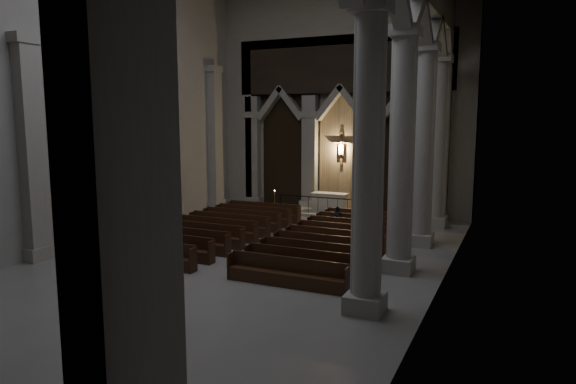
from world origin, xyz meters
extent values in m
plane|color=gray|center=(0.00, 0.00, 0.00)|extent=(24.00, 24.00, 0.00)
cube|color=#9B9991|center=(0.00, 12.00, 6.00)|extent=(14.00, 0.10, 12.00)
cube|color=#9B9991|center=(-7.00, 0.00, 6.00)|extent=(0.10, 24.00, 12.00)
cube|color=#9B9991|center=(7.00, 0.00, 6.00)|extent=(0.10, 24.00, 12.00)
cube|color=#9C9991|center=(-5.40, 11.50, 3.20)|extent=(0.80, 0.50, 6.40)
cube|color=#9C9991|center=(-5.40, 11.50, 0.25)|extent=(1.05, 0.70, 0.50)
cube|color=#9C9991|center=(-5.40, 11.50, 5.35)|extent=(1.00, 0.65, 0.35)
cube|color=#9C9991|center=(-1.80, 11.50, 3.20)|extent=(0.80, 0.50, 6.40)
cube|color=#9C9991|center=(-1.80, 11.50, 0.25)|extent=(1.05, 0.70, 0.50)
cube|color=#9C9991|center=(-1.80, 11.50, 5.35)|extent=(1.00, 0.65, 0.35)
cube|color=#9C9991|center=(1.80, 11.50, 3.20)|extent=(0.80, 0.50, 6.40)
cube|color=#9C9991|center=(1.80, 11.50, 0.25)|extent=(1.05, 0.70, 0.50)
cube|color=#9C9991|center=(1.80, 11.50, 5.35)|extent=(1.00, 0.65, 0.35)
cube|color=#9C9991|center=(5.40, 11.50, 3.20)|extent=(0.80, 0.50, 6.40)
cube|color=#9C9991|center=(5.40, 11.50, 0.25)|extent=(1.05, 0.70, 0.50)
cube|color=#9C9991|center=(5.40, 11.50, 5.35)|extent=(1.00, 0.65, 0.35)
cube|color=black|center=(-3.60, 11.85, 3.50)|extent=(2.60, 0.15, 7.00)
cube|color=#917B5D|center=(0.00, 11.85, 3.50)|extent=(2.60, 0.15, 7.00)
cube|color=black|center=(3.60, 11.85, 3.50)|extent=(2.60, 0.15, 7.00)
cube|color=black|center=(0.00, 11.50, 8.00)|extent=(12.00, 0.50, 3.00)
cube|color=#9C9991|center=(-6.20, 11.50, 4.50)|extent=(1.60, 0.50, 9.00)
cube|color=#9C9991|center=(6.20, 11.50, 4.50)|extent=(1.60, 0.50, 9.00)
cube|color=#9C9991|center=(0.00, 11.50, 10.50)|extent=(14.00, 0.50, 3.00)
plane|color=#FFE572|center=(0.00, 11.82, 3.50)|extent=(1.50, 0.00, 1.50)
cube|color=#52381C|center=(0.00, 11.73, 3.50)|extent=(0.13, 0.08, 1.80)
cube|color=#52381C|center=(0.00, 11.73, 3.85)|extent=(1.10, 0.08, 0.13)
cube|color=tan|center=(0.00, 11.67, 3.45)|extent=(0.26, 0.10, 0.60)
sphere|color=tan|center=(0.00, 11.67, 3.85)|extent=(0.17, 0.17, 0.17)
cylinder|color=tan|center=(-0.26, 11.67, 3.82)|extent=(0.45, 0.08, 0.08)
cylinder|color=tan|center=(0.26, 11.67, 3.82)|extent=(0.45, 0.08, 0.08)
cube|color=#9C9991|center=(5.50, 9.50, 0.25)|extent=(1.00, 1.00, 0.50)
cylinder|color=#9C9991|center=(5.50, 9.50, 4.00)|extent=(0.70, 0.70, 7.50)
cube|color=#9C9991|center=(5.50, 9.50, 7.85)|extent=(0.95, 0.95, 0.35)
cube|color=#9C9991|center=(5.50, 5.50, 0.25)|extent=(1.00, 1.00, 0.50)
cylinder|color=#9C9991|center=(5.50, 5.50, 4.00)|extent=(0.70, 0.70, 7.50)
cube|color=#9C9991|center=(5.50, 5.50, 7.85)|extent=(0.95, 0.95, 0.35)
cube|color=#9C9991|center=(5.50, 1.50, 0.25)|extent=(1.00, 1.00, 0.50)
cylinder|color=#9C9991|center=(5.50, 1.50, 4.00)|extent=(0.70, 0.70, 7.50)
cube|color=#9C9991|center=(5.50, 1.50, 7.85)|extent=(0.95, 0.95, 0.35)
cube|color=#9C9991|center=(5.50, -2.50, 0.25)|extent=(1.00, 1.00, 0.50)
cylinder|color=#9C9991|center=(5.50, -2.50, 4.00)|extent=(0.70, 0.70, 7.50)
cube|color=#9C9991|center=(5.50, -2.50, 7.85)|extent=(0.95, 0.95, 0.35)
cube|color=#9C9991|center=(5.50, 11.40, 4.60)|extent=(0.55, 1.20, 9.20)
cube|color=#9C9991|center=(5.50, -11.40, 4.60)|extent=(0.55, 1.20, 9.20)
cube|color=#9C9991|center=(-6.75, 9.50, 0.25)|extent=(0.60, 1.00, 0.50)
cube|color=#9C9991|center=(-6.75, 9.50, 4.00)|extent=(0.50, 0.80, 7.50)
cube|color=#9C9991|center=(-6.75, 9.50, 7.85)|extent=(0.60, 1.00, 0.35)
cube|color=#9C9991|center=(-6.75, 5.50, 0.25)|extent=(0.60, 1.00, 0.50)
cube|color=#9C9991|center=(-6.75, 5.50, 4.00)|extent=(0.50, 0.80, 7.50)
cube|color=#9C9991|center=(-6.75, 5.50, 7.85)|extent=(0.60, 1.00, 0.35)
cube|color=#9C9991|center=(-6.75, 1.50, 0.25)|extent=(0.60, 1.00, 0.50)
cube|color=#9C9991|center=(-6.75, 1.50, 4.00)|extent=(0.50, 0.80, 7.50)
cube|color=#9C9991|center=(-6.75, 1.50, 7.85)|extent=(0.60, 1.00, 0.35)
cube|color=#9C9991|center=(-6.75, -2.50, 0.25)|extent=(0.60, 1.00, 0.50)
cube|color=#9C9991|center=(-6.75, -2.50, 4.00)|extent=(0.50, 0.80, 7.50)
cube|color=#9C9991|center=(-6.75, -2.50, 7.85)|extent=(0.60, 1.00, 0.35)
cube|color=#9C9991|center=(0.00, 10.60, 0.07)|extent=(8.50, 2.60, 0.15)
cube|color=beige|center=(-0.26, 10.60, 0.63)|extent=(1.80, 0.70, 0.95)
cube|color=silver|center=(-0.26, 10.60, 1.12)|extent=(1.95, 0.78, 0.04)
cube|color=black|center=(0.00, 9.58, 1.03)|extent=(5.41, 0.05, 0.05)
cube|color=black|center=(-2.71, 9.58, 0.54)|extent=(0.09, 0.09, 1.08)
cube|color=black|center=(2.71, 9.58, 0.54)|extent=(0.09, 0.09, 1.08)
cylinder|color=black|center=(-2.16, 9.58, 0.51)|extent=(0.02, 0.02, 1.00)
cylinder|color=black|center=(-1.62, 9.58, 0.51)|extent=(0.02, 0.02, 1.00)
cylinder|color=black|center=(-1.08, 9.58, 0.51)|extent=(0.02, 0.02, 1.00)
cylinder|color=black|center=(-0.54, 9.58, 0.51)|extent=(0.02, 0.02, 1.00)
cylinder|color=black|center=(0.00, 9.58, 0.51)|extent=(0.02, 0.02, 1.00)
cylinder|color=black|center=(0.54, 9.58, 0.51)|extent=(0.02, 0.02, 1.00)
cylinder|color=black|center=(1.08, 9.58, 0.51)|extent=(0.02, 0.02, 1.00)
cylinder|color=black|center=(1.62, 9.58, 0.51)|extent=(0.02, 0.02, 1.00)
cylinder|color=black|center=(2.16, 9.58, 0.51)|extent=(0.02, 0.02, 1.00)
cylinder|color=#AD8A35|center=(-3.17, 9.75, 0.02)|extent=(0.21, 0.21, 0.04)
cylinder|color=#AD8A35|center=(-3.17, 9.75, 0.52)|extent=(0.03, 0.03, 1.00)
cylinder|color=#AD8A35|center=(-3.17, 9.75, 1.02)|extent=(0.10, 0.10, 0.02)
cylinder|color=beige|center=(-3.17, 9.75, 1.11)|extent=(0.04, 0.04, 0.17)
sphere|color=#FFCA59|center=(-3.17, 9.75, 1.21)|extent=(0.04, 0.04, 0.04)
cylinder|color=#AD8A35|center=(2.65, 9.06, 0.03)|extent=(0.26, 0.26, 0.05)
cylinder|color=#AD8A35|center=(2.65, 9.06, 0.65)|extent=(0.04, 0.04, 1.24)
cylinder|color=#AD8A35|center=(2.65, 9.06, 1.27)|extent=(0.13, 0.13, 0.02)
cylinder|color=beige|center=(2.65, 9.06, 1.38)|extent=(0.05, 0.05, 0.22)
sphere|color=#FFCA59|center=(2.65, 9.06, 1.51)|extent=(0.05, 0.05, 0.05)
cube|color=black|center=(-2.70, 7.49, 0.21)|extent=(3.94, 0.37, 0.42)
cube|color=black|center=(-2.70, 7.67, 0.66)|extent=(3.94, 0.07, 0.47)
cube|color=black|center=(-4.67, 7.49, 0.42)|extent=(0.06, 0.42, 0.84)
cube|color=black|center=(-0.73, 7.49, 0.42)|extent=(0.06, 0.42, 0.84)
cube|color=black|center=(2.70, 7.49, 0.21)|extent=(3.94, 0.37, 0.42)
cube|color=black|center=(2.70, 7.67, 0.66)|extent=(3.94, 0.07, 0.47)
cube|color=black|center=(0.73, 7.49, 0.42)|extent=(0.06, 0.42, 0.84)
cube|color=black|center=(4.67, 7.49, 0.42)|extent=(0.06, 0.42, 0.84)
cube|color=black|center=(-2.70, 6.37, 0.21)|extent=(3.94, 0.37, 0.42)
cube|color=black|center=(-2.70, 6.55, 0.66)|extent=(3.94, 0.07, 0.47)
cube|color=black|center=(-4.67, 6.37, 0.42)|extent=(0.06, 0.42, 0.84)
cube|color=black|center=(-0.73, 6.37, 0.42)|extent=(0.06, 0.42, 0.84)
cube|color=black|center=(2.70, 6.37, 0.21)|extent=(3.94, 0.37, 0.42)
cube|color=black|center=(2.70, 6.55, 0.66)|extent=(3.94, 0.07, 0.47)
cube|color=black|center=(0.73, 6.37, 0.42)|extent=(0.06, 0.42, 0.84)
cube|color=black|center=(4.67, 6.37, 0.42)|extent=(0.06, 0.42, 0.84)
cube|color=black|center=(-2.70, 5.25, 0.21)|extent=(3.94, 0.37, 0.42)
cube|color=black|center=(-2.70, 5.43, 0.66)|extent=(3.94, 0.07, 0.47)
cube|color=black|center=(-4.67, 5.25, 0.42)|extent=(0.06, 0.42, 0.84)
cube|color=black|center=(-0.73, 5.25, 0.42)|extent=(0.06, 0.42, 0.84)
cube|color=black|center=(2.70, 5.25, 0.21)|extent=(3.94, 0.37, 0.42)
cube|color=black|center=(2.70, 5.43, 0.66)|extent=(3.94, 0.07, 0.47)
cube|color=black|center=(0.73, 5.25, 0.42)|extent=(0.06, 0.42, 0.84)
cube|color=black|center=(4.67, 5.25, 0.42)|extent=(0.06, 0.42, 0.84)
cube|color=black|center=(-2.70, 4.14, 0.21)|extent=(3.94, 0.37, 0.42)
cube|color=black|center=(-2.70, 4.32, 0.66)|extent=(3.94, 0.07, 0.47)
cube|color=black|center=(-4.67, 4.14, 0.42)|extent=(0.06, 0.42, 0.84)
cube|color=black|center=(-0.73, 4.14, 0.42)|extent=(0.06, 0.42, 0.84)
cube|color=black|center=(2.70, 4.14, 0.21)|extent=(3.94, 0.37, 0.42)
cube|color=black|center=(2.70, 4.32, 0.66)|extent=(3.94, 0.07, 0.47)
cube|color=black|center=(0.73, 4.14, 0.42)|extent=(0.06, 0.42, 0.84)
cube|color=black|center=(4.67, 4.14, 0.42)|extent=(0.06, 0.42, 0.84)
cube|color=black|center=(-2.70, 3.02, 0.21)|extent=(3.94, 0.37, 0.42)
cube|color=black|center=(-2.70, 3.20, 0.66)|extent=(3.94, 0.07, 0.47)
cube|color=black|center=(-4.67, 3.02, 0.42)|extent=(0.06, 0.42, 0.84)
cube|color=black|center=(-0.73, 3.02, 0.42)|extent=(0.06, 0.42, 0.84)
cube|color=black|center=(2.70, 3.02, 0.21)|extent=(3.94, 0.37, 0.42)
cube|color=black|center=(2.70, 3.20, 0.66)|extent=(3.94, 0.07, 0.47)
cube|color=black|center=(0.73, 3.02, 0.42)|extent=(0.06, 0.42, 0.84)
cube|color=black|center=(4.67, 3.02, 0.42)|extent=(0.06, 0.42, 0.84)
cube|color=black|center=(-2.70, 1.91, 0.21)|extent=(3.94, 0.37, 0.42)
cube|color=black|center=(-2.70, 2.08, 0.66)|extent=(3.94, 0.07, 0.47)
cube|color=black|center=(-4.67, 1.91, 0.42)|extent=(0.06, 0.42, 0.84)
cube|color=black|center=(-0.73, 1.91, 0.42)|extent=(0.06, 0.42, 0.84)
cube|color=black|center=(2.70, 1.91, 0.21)|extent=(3.94, 0.37, 0.42)
cube|color=black|center=(2.70, 2.08, 0.66)|extent=(3.94, 0.07, 0.47)
cube|color=black|center=(0.73, 1.91, 0.42)|extent=(0.06, 0.42, 0.84)
cube|color=black|center=(4.67, 1.91, 0.42)|extent=(0.06, 0.42, 0.84)
cube|color=black|center=(-2.70, 0.79, 0.21)|extent=(3.94, 0.37, 0.42)
cube|color=black|center=(-2.70, 0.97, 0.66)|extent=(3.94, 0.07, 0.47)
cube|color=black|center=(-4.67, 0.79, 0.42)|extent=(0.06, 0.42, 0.84)
cube|color=black|center=(-0.73, 0.79, 0.42)|extent=(0.06, 0.42, 0.84)
cube|color=black|center=(2.70, 0.79, 0.21)|extent=(3.94, 0.37, 0.42)
cube|color=black|center=(2.70, 0.97, 0.66)|extent=(3.94, 0.07, 0.47)
cube|color=black|center=(0.73, 0.79, 0.42)|extent=(0.06, 0.42, 0.84)
cube|color=black|center=(4.67, 0.79, 0.42)|extent=(0.06, 0.42, 0.84)
cube|color=black|center=(-2.70, -0.33, 0.21)|extent=(3.94, 0.37, 0.42)
cube|color=black|center=(-2.70, -0.15, 0.66)|extent=(3.94, 0.07, 0.47)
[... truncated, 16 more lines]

